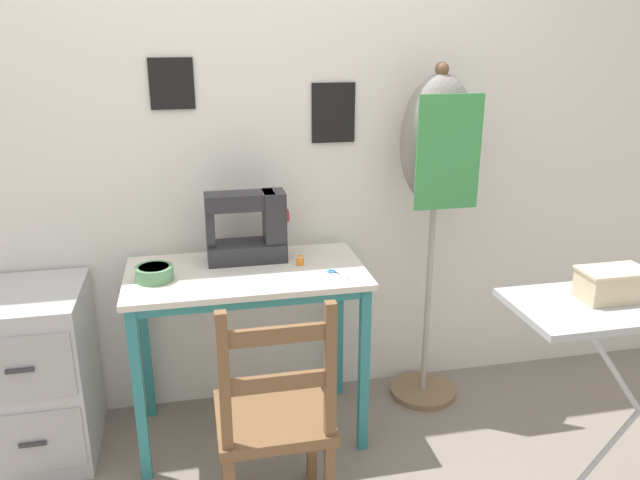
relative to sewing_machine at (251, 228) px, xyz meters
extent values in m
plane|color=gray|center=(-0.04, -0.39, -0.92)|extent=(14.00, 14.00, 0.00)
cube|color=silver|center=(-0.04, 0.21, 0.36)|extent=(10.00, 0.05, 2.55)
cube|color=black|center=(-0.29, 0.18, 0.59)|extent=(0.18, 0.01, 0.21)
cube|color=black|center=(0.40, 0.18, 0.46)|extent=(0.19, 0.01, 0.26)
cube|color=silver|center=(-0.04, -0.12, -0.15)|extent=(0.98, 0.53, 0.02)
cube|color=teal|center=(-0.04, -0.35, -0.19)|extent=(0.90, 0.03, 0.04)
cube|color=teal|center=(-0.49, -0.35, -0.54)|extent=(0.04, 0.04, 0.75)
cube|color=teal|center=(0.41, -0.35, -0.54)|extent=(0.04, 0.04, 0.75)
cube|color=teal|center=(-0.49, 0.10, -0.54)|extent=(0.04, 0.04, 0.75)
cube|color=teal|center=(0.41, 0.10, -0.54)|extent=(0.04, 0.04, 0.75)
cube|color=#28282D|center=(-0.02, 0.00, -0.10)|extent=(0.34, 0.16, 0.08)
cube|color=#28282D|center=(0.10, 0.00, 0.05)|extent=(0.09, 0.13, 0.22)
cube|color=#28282D|center=(-0.04, 0.00, 0.12)|extent=(0.29, 0.12, 0.07)
cube|color=#28282D|center=(-0.17, 0.00, 0.01)|extent=(0.04, 0.09, 0.15)
cylinder|color=#B22D2D|center=(0.15, 0.00, 0.05)|extent=(0.02, 0.06, 0.06)
cylinder|color=#99999E|center=(0.10, 0.00, 0.17)|extent=(0.01, 0.01, 0.02)
cylinder|color=#56895B|center=(-0.40, -0.15, -0.11)|extent=(0.15, 0.15, 0.06)
cylinder|color=#2F4B32|center=(-0.40, -0.15, -0.09)|extent=(0.12, 0.12, 0.01)
cube|color=silver|center=(0.34, -0.26, -0.14)|extent=(0.07, 0.07, 0.00)
cube|color=silver|center=(0.33, -0.27, -0.14)|extent=(0.05, 0.09, 0.00)
torus|color=#2870B7|center=(0.30, -0.22, -0.14)|extent=(0.03, 0.03, 0.01)
torus|color=#2870B7|center=(0.30, -0.21, -0.14)|extent=(0.03, 0.03, 0.01)
cylinder|color=orange|center=(0.19, -0.11, -0.12)|extent=(0.03, 0.03, 0.04)
cylinder|color=beige|center=(0.19, -0.11, -0.10)|extent=(0.04, 0.04, 0.00)
cylinder|color=beige|center=(0.19, -0.11, -0.14)|extent=(0.04, 0.04, 0.00)
cube|color=brown|center=(-0.01, -0.65, -0.50)|extent=(0.40, 0.38, 0.04)
cube|color=brown|center=(-0.18, -0.49, -0.72)|extent=(0.04, 0.04, 0.40)
cube|color=brown|center=(0.16, -0.49, -0.72)|extent=(0.04, 0.04, 0.40)
cube|color=brown|center=(-0.18, -0.81, -0.24)|extent=(0.04, 0.04, 0.48)
cube|color=brown|center=(0.16, -0.81, -0.24)|extent=(0.04, 0.04, 0.48)
cube|color=brown|center=(-0.01, -0.81, -0.10)|extent=(0.34, 0.02, 0.06)
cube|color=brown|center=(-0.01, -0.81, -0.26)|extent=(0.34, 0.02, 0.06)
cube|color=#B7B7BC|center=(-0.90, -0.07, -0.55)|extent=(0.41, 0.48, 0.74)
cube|color=#A8A8AD|center=(-0.90, -0.32, -0.39)|extent=(0.37, 0.01, 0.26)
cube|color=#333338|center=(-0.90, -0.33, -0.39)|extent=(0.10, 0.01, 0.02)
cube|color=#A8A8AD|center=(-0.90, -0.32, -0.71)|extent=(0.37, 0.01, 0.26)
cube|color=#333338|center=(-0.90, -0.33, -0.71)|extent=(0.10, 0.01, 0.02)
cylinder|color=#846647|center=(0.82, 0.00, -0.90)|extent=(0.32, 0.32, 0.03)
cylinder|color=#ADA89E|center=(0.82, 0.00, -0.37)|extent=(0.03, 0.03, 1.03)
ellipsoid|color=gray|center=(0.82, 0.00, 0.35)|extent=(0.33, 0.24, 0.58)
sphere|color=brown|center=(0.82, 0.00, 0.65)|extent=(0.06, 0.06, 0.06)
cube|color=#3D934C|center=(0.82, -0.13, 0.32)|extent=(0.28, 0.01, 0.48)
cylinder|color=#B7B7BC|center=(1.28, -0.90, -0.50)|extent=(0.64, 0.02, 0.86)
cylinder|color=#B7B7BC|center=(1.28, -0.90, -0.50)|extent=(0.64, 0.02, 0.86)
cube|color=beige|center=(1.10, -0.88, 0.00)|extent=(0.21, 0.12, 0.10)
cube|color=beige|center=(1.10, -0.88, 0.05)|extent=(0.22, 0.13, 0.01)
camera|label=1|loc=(-0.24, -2.54, 0.80)|focal=35.00mm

